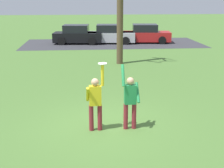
{
  "coord_description": "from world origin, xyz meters",
  "views": [
    {
      "loc": [
        -0.61,
        -9.39,
        4.02
      ],
      "look_at": [
        0.23,
        -0.02,
        1.38
      ],
      "focal_mm": 50.96,
      "sensor_mm": 36.0,
      "label": 1
    }
  ],
  "objects_px": {
    "parked_car_black": "(78,35)",
    "parked_car_red": "(146,34)",
    "person_defender": "(130,99)",
    "bare_tree_tall": "(120,4)",
    "frisbee_disc": "(102,64)",
    "parked_car_silver": "(110,35)",
    "person_catcher": "(95,100)"
  },
  "relations": [
    {
      "from": "frisbee_disc",
      "to": "parked_car_red",
      "type": "xyz_separation_m",
      "value": [
        4.91,
        18.38,
        -1.37
      ]
    },
    {
      "from": "person_defender",
      "to": "parked_car_silver",
      "type": "relative_size",
      "value": 0.48
    },
    {
      "from": "person_catcher",
      "to": "parked_car_red",
      "type": "relative_size",
      "value": 0.49
    },
    {
      "from": "person_catcher",
      "to": "person_defender",
      "type": "distance_m",
      "value": 1.06
    },
    {
      "from": "parked_car_black",
      "to": "bare_tree_tall",
      "type": "relative_size",
      "value": 0.57
    },
    {
      "from": "person_defender",
      "to": "frisbee_disc",
      "type": "relative_size",
      "value": 7.74
    },
    {
      "from": "person_catcher",
      "to": "parked_car_silver",
      "type": "relative_size",
      "value": 0.49
    },
    {
      "from": "person_defender",
      "to": "frisbee_disc",
      "type": "xyz_separation_m",
      "value": [
        -0.84,
        -0.02,
        1.11
      ]
    },
    {
      "from": "parked_car_black",
      "to": "parked_car_red",
      "type": "distance_m",
      "value": 5.95
    },
    {
      "from": "bare_tree_tall",
      "to": "person_defender",
      "type": "bearing_deg",
      "value": -94.74
    },
    {
      "from": "person_defender",
      "to": "bare_tree_tall",
      "type": "relative_size",
      "value": 0.27
    },
    {
      "from": "person_defender",
      "to": "parked_car_silver",
      "type": "distance_m",
      "value": 18.38
    },
    {
      "from": "person_catcher",
      "to": "parked_car_black",
      "type": "height_order",
      "value": "person_catcher"
    },
    {
      "from": "person_catcher",
      "to": "parked_car_silver",
      "type": "distance_m",
      "value": 18.5
    },
    {
      "from": "person_catcher",
      "to": "bare_tree_tall",
      "type": "xyz_separation_m",
      "value": [
        1.87,
        9.72,
        2.52
      ]
    },
    {
      "from": "frisbee_disc",
      "to": "parked_car_red",
      "type": "distance_m",
      "value": 19.08
    },
    {
      "from": "person_defender",
      "to": "parked_car_black",
      "type": "distance_m",
      "value": 18.44
    },
    {
      "from": "person_catcher",
      "to": "person_defender",
      "type": "height_order",
      "value": "person_catcher"
    },
    {
      "from": "person_defender",
      "to": "parked_car_black",
      "type": "xyz_separation_m",
      "value": [
        -1.88,
        18.35,
        -0.25
      ]
    },
    {
      "from": "parked_car_black",
      "to": "person_catcher",
      "type": "bearing_deg",
      "value": -81.52
    },
    {
      "from": "bare_tree_tall",
      "to": "parked_car_red",
      "type": "bearing_deg",
      "value": 69.36
    },
    {
      "from": "frisbee_disc",
      "to": "parked_car_black",
      "type": "relative_size",
      "value": 0.06
    },
    {
      "from": "frisbee_disc",
      "to": "person_defender",
      "type": "bearing_deg",
      "value": 1.49
    },
    {
      "from": "person_defender",
      "to": "parked_car_red",
      "type": "distance_m",
      "value": 18.81
    },
    {
      "from": "parked_car_red",
      "to": "person_catcher",
      "type": "bearing_deg",
      "value": -99.64
    },
    {
      "from": "person_catcher",
      "to": "parked_car_red",
      "type": "height_order",
      "value": "person_catcher"
    },
    {
      "from": "parked_car_black",
      "to": "bare_tree_tall",
      "type": "bearing_deg",
      "value": -66.85
    },
    {
      "from": "parked_car_black",
      "to": "parked_car_silver",
      "type": "xyz_separation_m",
      "value": [
        2.83,
        0.01,
        0.0
      ]
    },
    {
      "from": "person_catcher",
      "to": "bare_tree_tall",
      "type": "relative_size",
      "value": 0.28
    },
    {
      "from": "frisbee_disc",
      "to": "bare_tree_tall",
      "type": "distance_m",
      "value": 9.95
    },
    {
      "from": "frisbee_disc",
      "to": "parked_car_black",
      "type": "xyz_separation_m",
      "value": [
        -1.04,
        18.37,
        -1.37
      ]
    },
    {
      "from": "person_defender",
      "to": "bare_tree_tall",
      "type": "bearing_deg",
      "value": -96.23
    }
  ]
}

